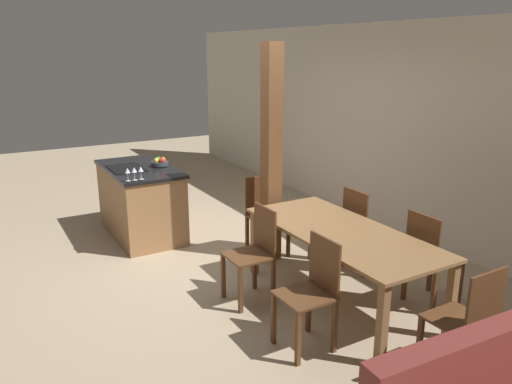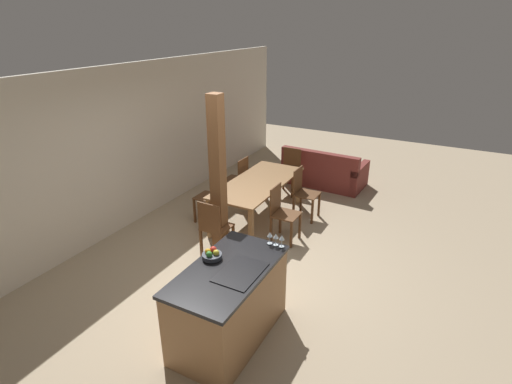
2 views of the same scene
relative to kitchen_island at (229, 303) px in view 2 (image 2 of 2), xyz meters
The scene contains 16 objects.
ground_plane 1.42m from the kitchen_island, 19.70° to the left, with size 16.00×16.00×0.00m, color tan.
wall_back 3.40m from the kitchen_island, 67.36° to the left, with size 11.20×0.08×2.70m.
kitchen_island is the anchor object (origin of this frame).
fruit_bowl 0.57m from the kitchen_island, 71.58° to the left, with size 0.22×0.22×0.11m.
wine_glass_near 0.93m from the kitchen_island, 26.23° to the right, with size 0.06×0.06×0.15m.
wine_glass_middle 0.91m from the kitchen_island, 20.63° to the right, with size 0.06×0.06×0.15m.
wine_glass_far 0.89m from the kitchen_island, 14.58° to the right, with size 0.06×0.06×0.15m.
dining_table 2.94m from the kitchen_island, 21.49° to the left, with size 2.06×0.90×0.73m.
dining_chair_near_left 2.30m from the kitchen_island, ahead, with size 0.40×0.40×0.93m.
dining_chair_near_right 3.22m from the kitchen_island, ahead, with size 0.40×0.40×0.93m.
dining_chair_far_left 2.87m from the kitchen_island, 37.69° to the left, with size 0.40×0.40×0.93m.
dining_chair_far_right 3.64m from the kitchen_island, 28.76° to the left, with size 0.40×0.40×0.93m.
dining_chair_head_end 1.71m from the kitchen_island, 38.93° to the left, with size 0.40×0.40×0.93m.
dining_chair_foot_end 4.27m from the kitchen_island, 14.59° to the left, with size 0.40×0.40×0.93m.
couch 4.94m from the kitchen_island, ahead, with size 0.96×1.74×0.82m.
timber_post 1.98m from the kitchen_island, 35.87° to the left, with size 0.18×0.18×2.44m.
Camera 2 is at (-4.25, -2.38, 3.33)m, focal length 28.00 mm.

